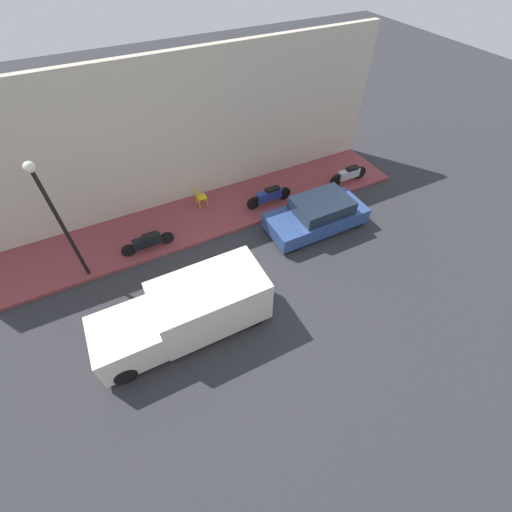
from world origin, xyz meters
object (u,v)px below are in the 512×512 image
(parked_car, at_px, (317,215))
(motorcycle_blue, at_px, (269,196))
(streetlamp, at_px, (54,210))
(motorcycle_black, at_px, (148,242))
(cafe_chair, at_px, (200,196))
(scooter_silver, at_px, (349,174))
(delivery_van, at_px, (186,312))

(parked_car, relative_size, motorcycle_blue, 1.92)
(parked_car, height_order, motorcycle_blue, parked_car)
(streetlamp, bearing_deg, motorcycle_black, -85.02)
(parked_car, bearing_deg, cafe_chair, 49.35)
(scooter_silver, distance_m, motorcycle_black, 9.47)
(streetlamp, distance_m, cafe_chair, 5.82)
(scooter_silver, height_order, motorcycle_blue, motorcycle_blue)
(parked_car, distance_m, motorcycle_black, 6.72)
(delivery_van, xyz_separation_m, streetlamp, (3.73, 2.51, 2.14))
(scooter_silver, relative_size, cafe_chair, 2.25)
(parked_car, relative_size, motorcycle_black, 2.02)
(parked_car, height_order, delivery_van, delivery_van)
(motorcycle_black, relative_size, streetlamp, 0.44)
(cafe_chair, bearing_deg, delivery_van, 155.85)
(motorcycle_black, distance_m, cafe_chair, 3.11)
(motorcycle_black, height_order, cafe_chair, cafe_chair)
(scooter_silver, height_order, motorcycle_black, scooter_silver)
(delivery_van, bearing_deg, motorcycle_blue, -50.53)
(motorcycle_black, distance_m, streetlamp, 3.44)
(delivery_van, bearing_deg, streetlamp, 33.97)
(delivery_van, relative_size, streetlamp, 1.14)
(streetlamp, bearing_deg, delivery_van, -146.03)
(delivery_van, bearing_deg, parked_car, -70.52)
(motorcycle_blue, height_order, cafe_chair, cafe_chair)
(scooter_silver, xyz_separation_m, streetlamp, (-0.31, 11.77, 2.50))
(streetlamp, xyz_separation_m, cafe_chair, (1.78, -4.98, -2.42))
(scooter_silver, relative_size, motorcycle_blue, 0.94)
(streetlamp, bearing_deg, motorcycle_blue, -85.86)
(cafe_chair, bearing_deg, scooter_silver, -102.22)
(motorcycle_black, bearing_deg, scooter_silver, -89.33)
(parked_car, relative_size, scooter_silver, 2.04)
(motorcycle_blue, bearing_deg, delivery_van, 129.47)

